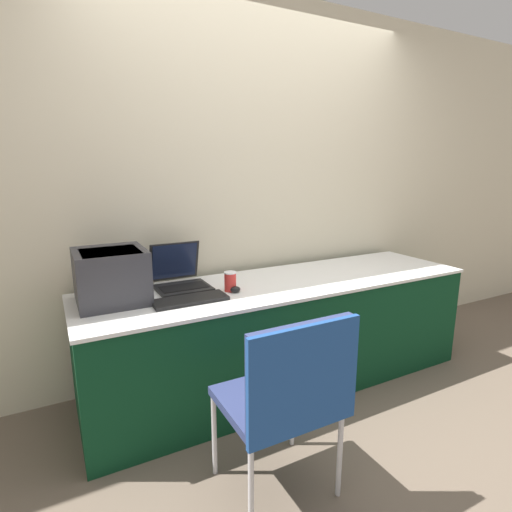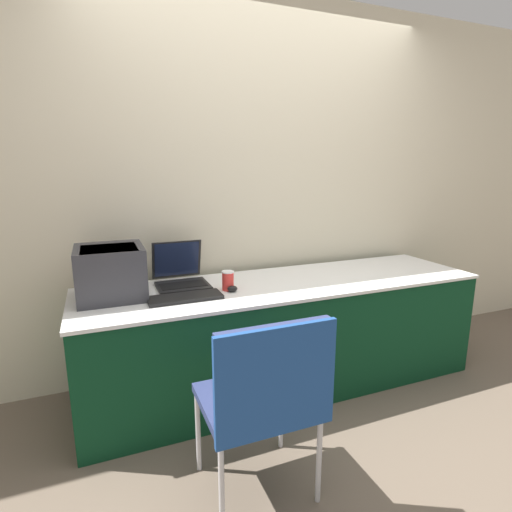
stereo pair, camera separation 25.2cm
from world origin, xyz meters
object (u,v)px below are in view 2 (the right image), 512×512
printer (110,270)px  mouse (232,289)px  laptop_left (181,276)px  coffee_cup (228,281)px  external_keyboard (185,298)px  chair (266,391)px

printer → mouse: printer is taller
laptop_left → printer: bearing=-166.2°
printer → laptop_left: bearing=13.8°
laptop_left → mouse: 0.37m
coffee_cup → mouse: 0.06m
external_keyboard → mouse: mouse is taller
coffee_cup → mouse: size_ratio=1.90×
mouse → coffee_cup: bearing=106.6°
external_keyboard → coffee_cup: (0.28, 0.07, 0.05)m
external_keyboard → chair: chair is taller
laptop_left → chair: bearing=-83.3°
mouse → chair: size_ratio=0.07×
mouse → printer: bearing=166.4°
coffee_cup → chair: 0.89m
printer → chair: printer is taller
laptop_left → mouse: bearing=-45.9°
chair → mouse: bearing=80.9°
printer → chair: 1.16m
printer → laptop_left: 0.44m
external_keyboard → mouse: size_ratio=6.69×
laptop_left → chair: size_ratio=0.39×
printer → coffee_cup: size_ratio=3.14×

